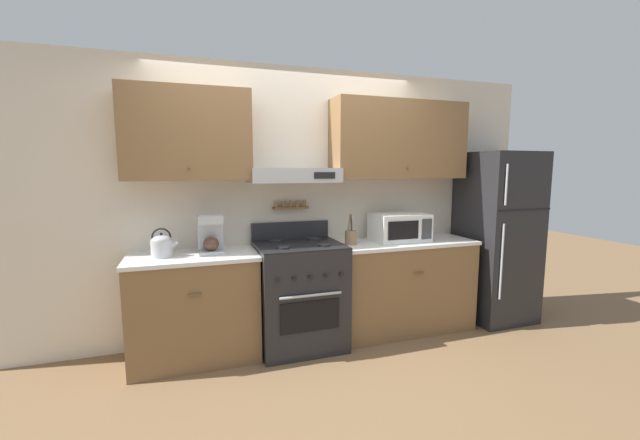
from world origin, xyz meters
The scene contains 10 objects.
ground_plane centered at (0.00, 0.00, 0.00)m, with size 16.00×16.00×0.00m, color brown.
wall_back centered at (0.08, 0.57, 1.50)m, with size 5.20×0.46×2.55m.
counter_left centered at (-0.90, 0.31, 0.45)m, with size 1.05×0.61×0.90m.
counter_right centered at (1.08, 0.31, 0.45)m, with size 1.40×0.61×0.90m.
stove_range centered at (0.00, 0.27, 0.48)m, with size 0.75×0.69×1.10m.
refrigerator centered at (2.18, 0.26, 0.89)m, with size 0.66×0.70×1.78m.
tea_kettle centered at (-1.14, 0.30, 1.00)m, with size 0.22×0.17×0.24m.
coffee_maker centered at (-0.75, 0.32, 1.06)m, with size 0.20×0.21×0.33m.
microwave centered at (1.04, 0.31, 1.04)m, with size 0.53×0.37×0.27m.
utensil_crock centered at (0.51, 0.30, 0.97)m, with size 0.11×0.11×0.29m.
Camera 1 is at (-0.92, -3.04, 1.61)m, focal length 22.00 mm.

